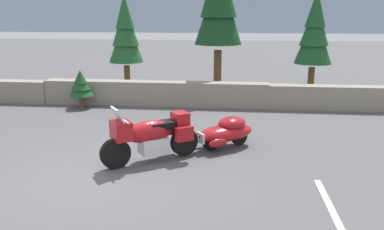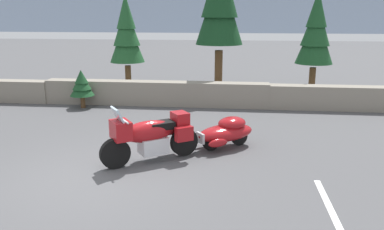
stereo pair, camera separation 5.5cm
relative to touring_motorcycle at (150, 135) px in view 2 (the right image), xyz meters
The scene contains 8 objects.
ground_plane 1.51m from the touring_motorcycle, 135.74° to the right, with size 80.00×80.00×0.00m, color #4C4C4F.
stone_guard_wall 5.52m from the touring_motorcycle, 99.49° to the left, with size 24.00×0.62×0.86m.
touring_motorcycle is the anchor object (origin of this frame).
car_shaped_trailer 2.00m from the touring_motorcycle, 34.58° to the left, with size 2.02×1.55×0.76m.
pine_tree_secondary 8.99m from the touring_motorcycle, 56.99° to the left, with size 1.40×1.40×4.09m.
pine_tree_far_right 8.04m from the touring_motorcycle, 108.75° to the left, with size 1.38×1.38×3.96m.
pine_sapling_near 5.90m from the touring_motorcycle, 125.75° to the left, with size 0.83×0.83×1.33m.
parking_stripe_marker 4.32m from the touring_motorcycle, 35.12° to the right, with size 0.12×3.60×0.01m, color silver.
Camera 2 is at (2.81, -7.18, 3.25)m, focal length 36.89 mm.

